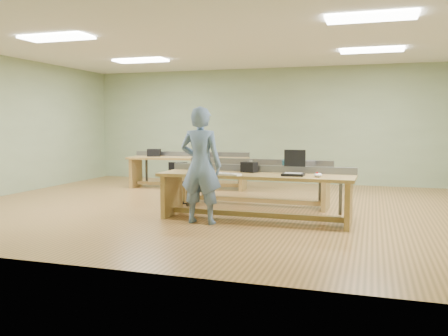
{
  "coord_description": "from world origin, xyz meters",
  "views": [
    {
      "loc": [
        2.57,
        -8.33,
        1.54
      ],
      "look_at": [
        0.14,
        -0.6,
        0.79
      ],
      "focal_mm": 38.0,
      "sensor_mm": 36.0,
      "label": 1
    }
  ],
  "objects_px": {
    "laptop_base": "(293,175)",
    "drinks_can": "(251,163)",
    "workbench_back": "(188,165)",
    "camera_bag": "(249,167)",
    "task_chair": "(178,190)",
    "parts_bin_teal": "(292,163)",
    "parts_bin_grey": "(302,164)",
    "person": "(201,165)",
    "mug": "(248,164)",
    "workbench_front": "(256,185)",
    "workbench_mid": "(255,176)"
  },
  "relations": [
    {
      "from": "parts_bin_teal",
      "to": "task_chair",
      "type": "bearing_deg",
      "value": -167.83
    },
    {
      "from": "camera_bag",
      "to": "parts_bin_teal",
      "type": "xyz_separation_m",
      "value": [
        0.52,
        1.2,
        -0.02
      ]
    },
    {
      "from": "workbench_mid",
      "to": "parts_bin_teal",
      "type": "xyz_separation_m",
      "value": [
        0.71,
        0.01,
        0.26
      ]
    },
    {
      "from": "parts_bin_teal",
      "to": "parts_bin_grey",
      "type": "relative_size",
      "value": 0.81
    },
    {
      "from": "task_chair",
      "to": "mug",
      "type": "distance_m",
      "value": 1.42
    },
    {
      "from": "workbench_back",
      "to": "drinks_can",
      "type": "distance_m",
      "value": 2.86
    },
    {
      "from": "workbench_mid",
      "to": "person",
      "type": "height_order",
      "value": "person"
    },
    {
      "from": "laptop_base",
      "to": "drinks_can",
      "type": "xyz_separation_m",
      "value": [
        -1.03,
        1.4,
        0.04
      ]
    },
    {
      "from": "parts_bin_grey",
      "to": "camera_bag",
      "type": "bearing_deg",
      "value": -120.76
    },
    {
      "from": "workbench_mid",
      "to": "mug",
      "type": "bearing_deg",
      "value": -126.81
    },
    {
      "from": "workbench_back",
      "to": "mug",
      "type": "height_order",
      "value": "workbench_back"
    },
    {
      "from": "person",
      "to": "laptop_base",
      "type": "relative_size",
      "value": 5.44
    },
    {
      "from": "laptop_base",
      "to": "mug",
      "type": "distance_m",
      "value": 1.73
    },
    {
      "from": "mug",
      "to": "workbench_front",
      "type": "bearing_deg",
      "value": -69.73
    },
    {
      "from": "camera_bag",
      "to": "drinks_can",
      "type": "distance_m",
      "value": 1.12
    },
    {
      "from": "workbench_front",
      "to": "workbench_back",
      "type": "distance_m",
      "value": 4.09
    },
    {
      "from": "person",
      "to": "parts_bin_grey",
      "type": "relative_size",
      "value": 3.99
    },
    {
      "from": "parts_bin_teal",
      "to": "workbench_front",
      "type": "bearing_deg",
      "value": -104.61
    },
    {
      "from": "task_chair",
      "to": "parts_bin_teal",
      "type": "distance_m",
      "value": 2.22
    },
    {
      "from": "task_chair",
      "to": "parts_bin_grey",
      "type": "distance_m",
      "value": 2.39
    },
    {
      "from": "person",
      "to": "mug",
      "type": "distance_m",
      "value": 1.76
    },
    {
      "from": "person",
      "to": "parts_bin_teal",
      "type": "height_order",
      "value": "person"
    },
    {
      "from": "camera_bag",
      "to": "workbench_mid",
      "type": "bearing_deg",
      "value": 119.43
    },
    {
      "from": "camera_bag",
      "to": "parts_bin_grey",
      "type": "relative_size",
      "value": 0.55
    },
    {
      "from": "workbench_front",
      "to": "person",
      "type": "distance_m",
      "value": 0.96
    },
    {
      "from": "camera_bag",
      "to": "drinks_can",
      "type": "height_order",
      "value": "camera_bag"
    },
    {
      "from": "parts_bin_teal",
      "to": "laptop_base",
      "type": "bearing_deg",
      "value": -80.32
    },
    {
      "from": "workbench_back",
      "to": "person",
      "type": "distance_m",
      "value": 4.14
    },
    {
      "from": "mug",
      "to": "parts_bin_teal",
      "type": "bearing_deg",
      "value": 10.11
    },
    {
      "from": "workbench_front",
      "to": "parts_bin_teal",
      "type": "bearing_deg",
      "value": 76.28
    },
    {
      "from": "person",
      "to": "task_chair",
      "type": "distance_m",
      "value": 1.84
    },
    {
      "from": "workbench_front",
      "to": "drinks_can",
      "type": "relative_size",
      "value": 27.02
    },
    {
      "from": "person",
      "to": "laptop_base",
      "type": "distance_m",
      "value": 1.43
    },
    {
      "from": "task_chair",
      "to": "parts_bin_teal",
      "type": "height_order",
      "value": "parts_bin_teal"
    },
    {
      "from": "camera_bag",
      "to": "task_chair",
      "type": "bearing_deg",
      "value": 175.3
    },
    {
      "from": "parts_bin_grey",
      "to": "mug",
      "type": "relative_size",
      "value": 4.15
    },
    {
      "from": "camera_bag",
      "to": "parts_bin_teal",
      "type": "relative_size",
      "value": 0.67
    },
    {
      "from": "laptop_base",
      "to": "parts_bin_grey",
      "type": "relative_size",
      "value": 0.73
    },
    {
      "from": "parts_bin_teal",
      "to": "camera_bag",
      "type": "bearing_deg",
      "value": -113.32
    },
    {
      "from": "person",
      "to": "parts_bin_teal",
      "type": "bearing_deg",
      "value": -119.84
    },
    {
      "from": "parts_bin_teal",
      "to": "workbench_mid",
      "type": "bearing_deg",
      "value": -179.46
    },
    {
      "from": "camera_bag",
      "to": "parts_bin_grey",
      "type": "xyz_separation_m",
      "value": [
        0.7,
        1.18,
        -0.02
      ]
    },
    {
      "from": "person",
      "to": "camera_bag",
      "type": "height_order",
      "value": "person"
    },
    {
      "from": "laptop_base",
      "to": "camera_bag",
      "type": "height_order",
      "value": "camera_bag"
    },
    {
      "from": "laptop_base",
      "to": "task_chair",
      "type": "height_order",
      "value": "task_chair"
    },
    {
      "from": "person",
      "to": "parts_bin_grey",
      "type": "xyz_separation_m",
      "value": [
        1.3,
        1.85,
        -0.09
      ]
    },
    {
      "from": "workbench_mid",
      "to": "drinks_can",
      "type": "height_order",
      "value": "drinks_can"
    },
    {
      "from": "workbench_back",
      "to": "camera_bag",
      "type": "relative_size",
      "value": 11.85
    },
    {
      "from": "person",
      "to": "parts_bin_grey",
      "type": "distance_m",
      "value": 2.27
    },
    {
      "from": "workbench_back",
      "to": "drinks_can",
      "type": "xyz_separation_m",
      "value": [
        2.05,
        -1.98,
        0.25
      ]
    }
  ]
}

